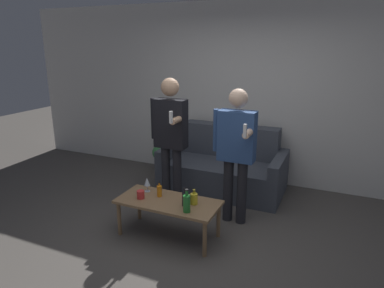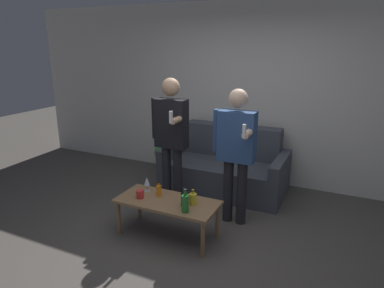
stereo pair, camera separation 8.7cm
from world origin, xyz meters
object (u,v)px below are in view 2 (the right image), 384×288
(couch, at_px, (226,168))
(coffee_table, at_px, (167,204))
(bottle_orange, at_px, (159,190))
(person_standing_right, at_px, (236,147))
(person_standing_left, at_px, (171,133))

(couch, distance_m, coffee_table, 1.53)
(bottle_orange, height_order, person_standing_right, person_standing_right)
(bottle_orange, relative_size, person_standing_left, 0.10)
(couch, xyz_separation_m, person_standing_left, (-0.44, -0.85, 0.68))
(person_standing_left, bearing_deg, coffee_table, -65.27)
(couch, xyz_separation_m, person_standing_right, (0.43, -0.91, 0.62))
(person_standing_left, distance_m, person_standing_right, 0.88)
(couch, relative_size, person_standing_left, 1.04)
(couch, distance_m, bottle_orange, 1.50)
(couch, relative_size, person_standing_right, 1.09)
(couch, relative_size, bottle_orange, 10.04)
(person_standing_right, bearing_deg, person_standing_left, 176.02)
(coffee_table, distance_m, person_standing_left, 0.97)
(couch, bearing_deg, coffee_table, -94.89)
(couch, distance_m, person_standing_right, 1.18)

